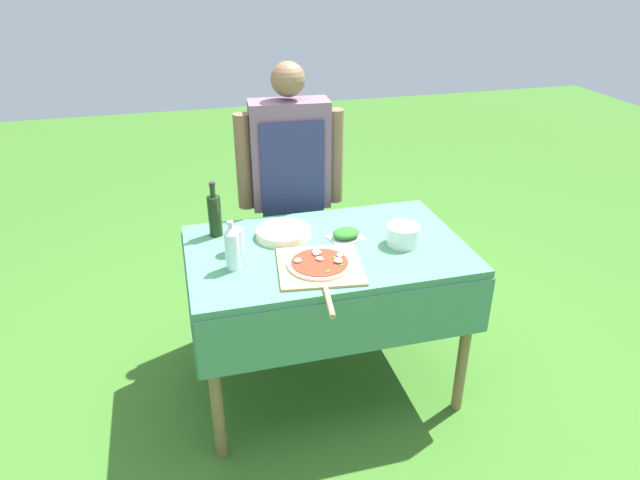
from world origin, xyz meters
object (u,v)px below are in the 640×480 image
(pizza_on_peel, at_px, (320,266))
(plate_stack, at_px, (283,233))
(sauce_jar, at_px, (236,242))
(oil_bottle, at_px, (215,215))
(water_bottle, at_px, (232,247))
(person_cook, at_px, (291,181))
(mixing_tub, at_px, (403,235))
(herb_container, at_px, (346,234))
(prep_table, at_px, (327,267))

(pizza_on_peel, height_order, plate_stack, pizza_on_peel)
(plate_stack, bearing_deg, sauce_jar, -157.85)
(oil_bottle, xyz_separation_m, water_bottle, (0.04, -0.35, -0.00))
(person_cook, bearing_deg, sauce_jar, 60.14)
(pizza_on_peel, xyz_separation_m, mixing_tub, (0.44, 0.13, 0.03))
(herb_container, distance_m, mixing_tub, 0.27)
(prep_table, relative_size, person_cook, 0.84)
(oil_bottle, relative_size, plate_stack, 1.02)
(person_cook, relative_size, plate_stack, 5.81)
(pizza_on_peel, relative_size, oil_bottle, 2.16)
(plate_stack, height_order, sauce_jar, sauce_jar)
(water_bottle, bearing_deg, sauce_jar, 78.25)
(person_cook, height_order, water_bottle, person_cook)
(oil_bottle, relative_size, water_bottle, 1.21)
(prep_table, xyz_separation_m, water_bottle, (-0.45, -0.09, 0.22))
(pizza_on_peel, xyz_separation_m, water_bottle, (-0.36, 0.10, 0.09))
(oil_bottle, distance_m, sauce_jar, 0.22)
(herb_container, relative_size, plate_stack, 0.69)
(water_bottle, relative_size, herb_container, 1.21)
(prep_table, distance_m, mixing_tub, 0.39)
(pizza_on_peel, relative_size, mixing_tub, 3.77)
(person_cook, distance_m, plate_stack, 0.48)
(herb_container, bearing_deg, mixing_tub, -26.73)
(oil_bottle, distance_m, water_bottle, 0.35)
(herb_container, height_order, sauce_jar, sauce_jar)
(person_cook, bearing_deg, plate_stack, 77.74)
(prep_table, distance_m, person_cook, 0.65)
(prep_table, bearing_deg, pizza_on_peel, -113.45)
(water_bottle, distance_m, sauce_jar, 0.16)
(herb_container, distance_m, plate_stack, 0.30)
(pizza_on_peel, distance_m, sauce_jar, 0.42)
(person_cook, bearing_deg, mixing_tub, 124.54)
(water_bottle, relative_size, sauce_jar, 2.00)
(sauce_jar, bearing_deg, plate_stack, 22.15)
(pizza_on_peel, height_order, oil_bottle, oil_bottle)
(mixing_tub, bearing_deg, water_bottle, -178.19)
(oil_bottle, distance_m, mixing_tub, 0.90)
(pizza_on_peel, bearing_deg, plate_stack, 112.45)
(mixing_tub, bearing_deg, plate_stack, 157.56)
(person_cook, height_order, herb_container, person_cook)
(plate_stack, bearing_deg, prep_table, -42.08)
(pizza_on_peel, bearing_deg, prep_table, 74.03)
(water_bottle, height_order, plate_stack, water_bottle)
(pizza_on_peel, height_order, mixing_tub, mixing_tub)
(prep_table, bearing_deg, mixing_tub, -9.87)
(plate_stack, bearing_deg, water_bottle, -138.09)
(prep_table, xyz_separation_m, mixing_tub, (0.36, -0.06, 0.16))
(person_cook, bearing_deg, prep_table, 97.82)
(prep_table, xyz_separation_m, plate_stack, (-0.17, 0.16, 0.13))
(water_bottle, distance_m, mixing_tub, 0.80)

